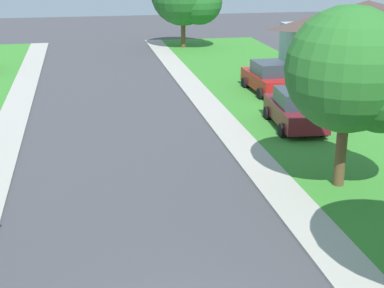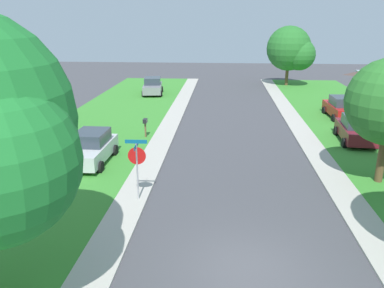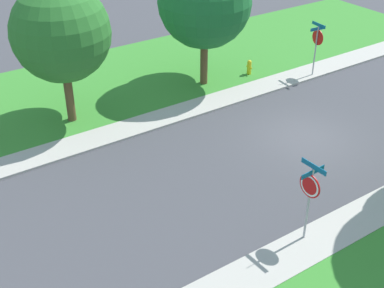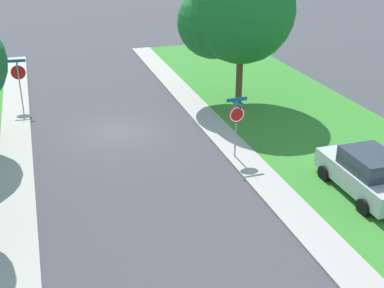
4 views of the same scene
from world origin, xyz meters
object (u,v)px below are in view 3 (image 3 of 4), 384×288
(fire_hydrant, at_px, (249,67))
(tree_sidewalk_far, at_px, (204,3))
(stop_sign_near_corner, at_px, (317,41))
(stop_sign_far_corner, at_px, (310,190))
(tree_sidewalk_near, at_px, (63,34))

(fire_hydrant, bearing_deg, tree_sidewalk_far, 74.57)
(fire_hydrant, bearing_deg, stop_sign_near_corner, -126.04)
(stop_sign_far_corner, bearing_deg, stop_sign_near_corner, -46.63)
(stop_sign_far_corner, relative_size, fire_hydrant, 3.34)
(tree_sidewalk_far, xyz_separation_m, tree_sidewalk_near, (0.07, 6.86, -0.14))
(stop_sign_far_corner, xyz_separation_m, fire_hydrant, (10.58, -6.57, -1.45))
(stop_sign_near_corner, xyz_separation_m, fire_hydrant, (1.90, 2.61, -1.45))
(stop_sign_far_corner, bearing_deg, fire_hydrant, -31.86)
(stop_sign_far_corner, xyz_separation_m, tree_sidewalk_far, (11.23, -4.21, 2.07))
(tree_sidewalk_far, relative_size, fire_hydrant, 7.54)
(stop_sign_near_corner, distance_m, fire_hydrant, 3.54)
(tree_sidewalk_near, height_order, fire_hydrant, tree_sidewalk_near)
(stop_sign_near_corner, relative_size, tree_sidewalk_far, 0.44)
(stop_sign_far_corner, distance_m, tree_sidewalk_far, 12.17)
(tree_sidewalk_near, distance_m, fire_hydrant, 9.85)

